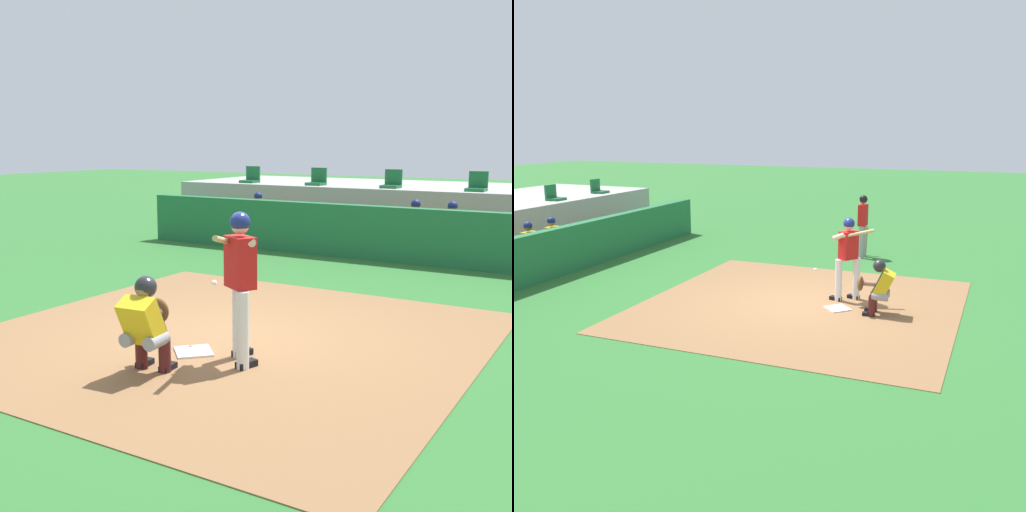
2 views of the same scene
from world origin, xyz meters
The scene contains 15 objects.
ground_plane centered at (0.00, 0.00, 0.00)m, with size 80.00×80.00×0.00m, color #2D6B2D.
dirt_infield centered at (0.00, 0.00, 0.01)m, with size 6.40×6.40×0.01m, color olive.
home_plate centered at (0.00, -0.80, 0.02)m, with size 0.44×0.44×0.02m, color white.
batter_at_plate centered at (0.69, -0.81, 1.04)m, with size 0.55×0.90×1.80m.
catcher_crouched centered at (-0.03, -1.62, 0.61)m, with size 0.52×1.69×1.13m.
dugout_wall centered at (0.00, 6.50, 0.60)m, with size 13.00×0.30×1.20m, color #1E6638.
dugout_bench centered at (0.00, 7.50, 0.23)m, with size 11.80×0.44×0.45m, color olive.
dugout_player_0 centered at (-4.02, 7.34, 0.67)m, with size 0.49×0.70×1.30m.
dugout_player_1 centered at (0.17, 7.34, 0.67)m, with size 0.49×0.70×1.30m.
dugout_player_2 centered at (1.00, 7.34, 0.67)m, with size 0.49×0.70×1.30m.
stands_platform centered at (0.00, 10.90, 0.70)m, with size 15.00×4.40×1.40m, color #9E9E99.
stadium_seat_0 centered at (-5.42, 9.38, 1.53)m, with size 0.46×0.46×0.48m.
stadium_seat_1 centered at (-3.25, 9.38, 1.53)m, with size 0.46×0.46×0.48m.
stadium_seat_2 centered at (-1.08, 9.38, 1.53)m, with size 0.46×0.46×0.48m.
stadium_seat_3 centered at (1.08, 9.38, 1.53)m, with size 0.46×0.46×0.48m.
Camera 1 is at (4.62, -6.95, 2.58)m, focal length 45.20 mm.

